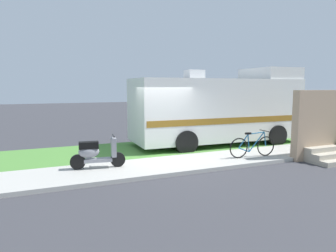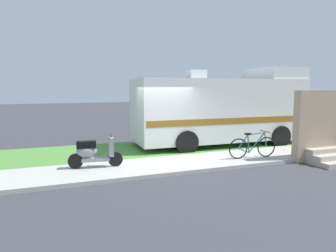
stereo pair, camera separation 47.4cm
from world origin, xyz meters
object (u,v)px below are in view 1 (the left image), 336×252
(bicycle, at_px, (252,146))
(bottle_green, at_px, (307,146))
(motorhome_rv, at_px, (219,108))
(scooter, at_px, (96,153))
(pickup_truck_near, at_px, (224,112))

(bicycle, xyz_separation_m, bottle_green, (2.86, 0.27, -0.27))
(motorhome_rv, relative_size, scooter, 4.58)
(scooter, relative_size, bicycle, 0.90)
(motorhome_rv, bearing_deg, pickup_truck_near, 54.18)
(bottle_green, bearing_deg, pickup_truck_near, 82.27)
(motorhome_rv, relative_size, pickup_truck_near, 1.34)
(scooter, height_order, bottle_green, scooter)
(scooter, distance_m, bicycle, 5.23)
(motorhome_rv, xyz_separation_m, scooter, (-5.70, -2.25, -1.01))
(bicycle, bearing_deg, bottle_green, 5.33)
(motorhome_rv, xyz_separation_m, bottle_green, (2.35, -2.64, -1.35))
(pickup_truck_near, height_order, bottle_green, pickup_truck_near)
(motorhome_rv, height_order, scooter, motorhome_rv)
(scooter, bearing_deg, motorhome_rv, 21.58)
(scooter, relative_size, bottle_green, 5.81)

